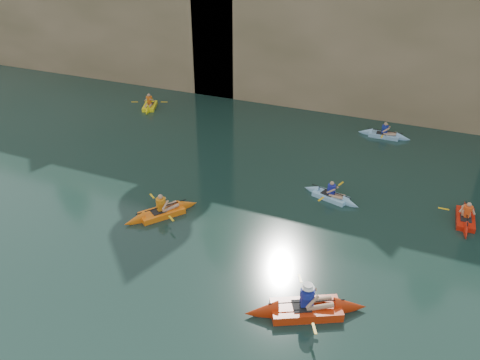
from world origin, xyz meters
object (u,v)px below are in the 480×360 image
at_px(main_kayaker, 306,309).
at_px(kayaker_orange, 162,212).
at_px(kayaker_ltblue_near, 331,196).
at_px(kayaker_red_far, 465,218).

xyz_separation_m(main_kayaker, kayaker_orange, (-7.10, 2.96, -0.04)).
relative_size(main_kayaker, kayaker_ltblue_near, 1.37).
bearing_deg(kayaker_red_far, kayaker_ltblue_near, 92.96).
bearing_deg(kayaker_ltblue_near, kayaker_red_far, 20.74).
distance_m(main_kayaker, kayaker_orange, 7.69).
distance_m(main_kayaker, kayaker_ltblue_near, 7.18).
bearing_deg(kayaker_ltblue_near, main_kayaker, -66.17).
relative_size(kayaker_orange, kayaker_ltblue_near, 1.11).
bearing_deg(kayaker_ltblue_near, kayaker_orange, -129.91).
height_order(kayaker_orange, kayaker_ltblue_near, kayaker_orange).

